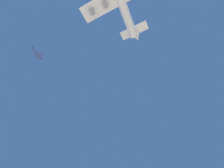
# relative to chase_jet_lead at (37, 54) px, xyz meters

# --- Properties ---
(chase_jet_lead) EXTENTS (9.89, 14.74, 4.00)m
(chase_jet_lead) POSITION_rel_chase_jet_lead_xyz_m (0.00, 0.00, 0.00)
(chase_jet_lead) COLOR #38478C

